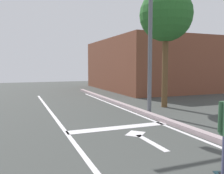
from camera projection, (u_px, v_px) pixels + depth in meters
name	position (u px, v px, depth m)	size (l,w,h in m)	color
lane_line_center	(72.00, 140.00, 6.18)	(0.12, 20.00, 0.01)	silver
lane_line_curbside	(174.00, 129.00, 7.32)	(0.12, 20.00, 0.01)	silver
stop_bar	(119.00, 128.00, 7.46)	(3.26, 0.40, 0.01)	silver
lane_arrow_stem	(151.00, 142.00, 6.01)	(0.16, 1.40, 0.01)	silver
lane_arrow_head	(135.00, 134.00, 6.79)	(0.56, 0.44, 0.01)	silver
curb_strip	(180.00, 126.00, 7.41)	(0.24, 24.00, 0.14)	#A69194
traffic_signal_mast	(132.00, 20.00, 8.96)	(3.92, 0.34, 5.41)	#595D65
roadside_tree	(166.00, 16.00, 10.88)	(2.39, 2.39, 5.41)	brown
building_block	(162.00, 65.00, 20.66)	(10.16, 10.16, 4.01)	brown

